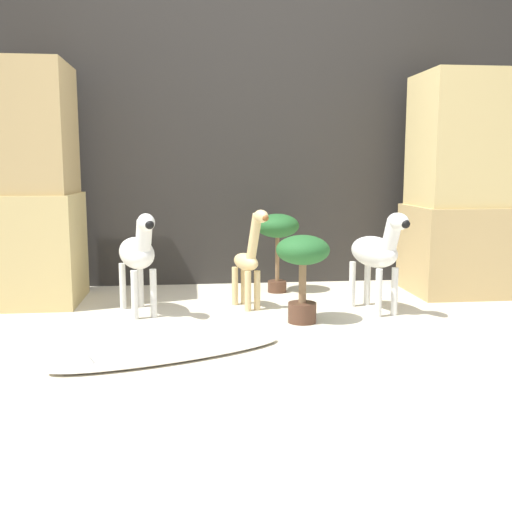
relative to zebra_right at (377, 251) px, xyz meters
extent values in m
plane|color=beige|center=(-0.70, -0.54, -0.37)|extent=(14.00, 14.00, 0.00)
cube|color=#2D2B28|center=(-0.70, 1.01, 0.73)|extent=(6.40, 0.08, 2.20)
cube|color=#D1B775|center=(-2.09, 0.49, -0.02)|extent=(0.58, 0.61, 0.69)
cube|color=tan|center=(-2.09, 0.49, 0.73)|extent=(0.53, 0.56, 0.80)
cube|color=tan|center=(0.69, 0.49, -0.07)|extent=(0.58, 0.61, 0.60)
cube|color=#D1B775|center=(0.69, 0.49, 0.67)|extent=(0.53, 0.56, 0.88)
cylinder|color=silver|center=(0.08, -0.09, -0.23)|extent=(0.04, 0.04, 0.28)
cylinder|color=silver|center=(-0.02, -0.12, -0.23)|extent=(0.04, 0.04, 0.28)
cylinder|color=silver|center=(0.00, 0.18, -0.23)|extent=(0.04, 0.04, 0.28)
cylinder|color=silver|center=(-0.10, 0.15, -0.23)|extent=(0.04, 0.04, 0.28)
ellipsoid|color=silver|center=(-0.01, 0.03, -0.01)|extent=(0.29, 0.44, 0.18)
cylinder|color=silver|center=(0.04, -0.13, 0.11)|extent=(0.13, 0.16, 0.20)
ellipsoid|color=silver|center=(0.06, -0.19, 0.19)|extent=(0.13, 0.18, 0.10)
sphere|color=black|center=(0.08, -0.25, 0.19)|extent=(0.05, 0.05, 0.05)
cube|color=black|center=(0.04, -0.13, 0.12)|extent=(0.04, 0.08, 0.16)
cylinder|color=silver|center=(-1.31, 0.02, -0.23)|extent=(0.04, 0.04, 0.28)
cylinder|color=silver|center=(-1.42, -0.02, -0.23)|extent=(0.04, 0.04, 0.28)
cylinder|color=silver|center=(-1.41, 0.29, -0.23)|extent=(0.04, 0.04, 0.28)
cylinder|color=silver|center=(-1.51, 0.25, -0.23)|extent=(0.04, 0.04, 0.28)
ellipsoid|color=silver|center=(-1.41, 0.13, -0.01)|extent=(0.31, 0.44, 0.18)
cylinder|color=silver|center=(-1.36, -0.03, 0.11)|extent=(0.13, 0.16, 0.20)
ellipsoid|color=silver|center=(-1.34, -0.08, 0.19)|extent=(0.14, 0.18, 0.10)
sphere|color=black|center=(-1.31, -0.15, 0.19)|extent=(0.05, 0.05, 0.05)
cube|color=black|center=(-1.36, -0.03, 0.12)|extent=(0.05, 0.08, 0.16)
cylinder|color=#E0C184|center=(-0.70, 0.13, -0.25)|extent=(0.04, 0.04, 0.24)
cylinder|color=#E0C184|center=(-0.76, 0.11, -0.25)|extent=(0.04, 0.04, 0.24)
cylinder|color=#E0C184|center=(-0.76, 0.30, -0.25)|extent=(0.04, 0.04, 0.24)
cylinder|color=#E0C184|center=(-0.82, 0.28, -0.25)|extent=(0.04, 0.04, 0.24)
ellipsoid|color=#E0C184|center=(-0.76, 0.20, -0.08)|extent=(0.19, 0.28, 0.10)
cylinder|color=#E0C184|center=(-0.72, 0.10, 0.08)|extent=(0.11, 0.16, 0.29)
ellipsoid|color=#E0C184|center=(-0.69, 0.01, 0.21)|extent=(0.11, 0.14, 0.07)
sphere|color=brown|center=(-0.67, -0.03, 0.21)|extent=(0.04, 0.04, 0.04)
cylinder|color=#513323|center=(-0.50, 0.63, -0.33)|extent=(0.13, 0.13, 0.08)
cylinder|color=brown|center=(-0.50, 0.63, -0.14)|extent=(0.03, 0.03, 0.30)
ellipsoid|color=#235B28|center=(-0.50, 0.63, 0.10)|extent=(0.30, 0.30, 0.16)
cylinder|color=#513323|center=(-0.48, -0.19, -0.31)|extent=(0.16, 0.16, 0.11)
cylinder|color=brown|center=(-0.48, -0.19, -0.15)|extent=(0.04, 0.04, 0.22)
ellipsoid|color=#235B28|center=(-0.48, -0.19, 0.04)|extent=(0.30, 0.30, 0.16)
ellipsoid|color=silver|center=(-1.19, -0.73, -0.35)|extent=(1.12, 0.63, 0.03)
cone|color=white|center=(-1.55, -0.87, -0.31)|extent=(0.10, 0.10, 0.05)
camera|label=1|loc=(-1.09, -3.40, 0.50)|focal=42.00mm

